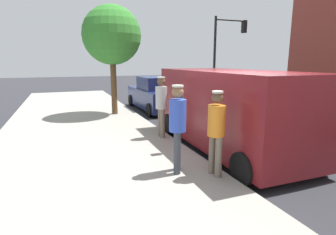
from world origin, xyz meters
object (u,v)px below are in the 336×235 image
object	(u,v)px
parked_van	(228,108)
parked_sedan_behind	(157,95)
traffic_light_corner	(226,44)
pedestrian_in_blue	(178,123)
street_tree	(112,36)
pedestrian_in_orange	(216,128)
pedestrian_in_gray	(161,103)
parking_meter_near	(179,111)

from	to	relation	value
parked_van	parked_sedan_behind	world-z (taller)	parked_van
parked_sedan_behind	traffic_light_corner	bearing A→B (deg)	-152.91
pedestrian_in_blue	street_tree	xyz separation A→B (m)	(0.01, -6.76, 2.24)
pedestrian_in_orange	street_tree	size ratio (longest dim) A/B	0.38
parked_sedan_behind	pedestrian_in_orange	bearing A→B (deg)	78.70
parked_van	traffic_light_corner	world-z (taller)	traffic_light_corner
traffic_light_corner	pedestrian_in_blue	bearing A→B (deg)	52.94
pedestrian_in_gray	parked_sedan_behind	world-z (taller)	pedestrian_in_gray
parking_meter_near	parked_sedan_behind	xyz separation A→B (m)	(-1.74, -6.68, -0.43)
pedestrian_in_orange	parked_sedan_behind	size ratio (longest dim) A/B	0.38
pedestrian_in_gray	street_tree	xyz separation A→B (m)	(0.61, -4.18, 2.23)
pedestrian_in_blue	traffic_light_corner	bearing A→B (deg)	-127.06
parked_sedan_behind	parked_van	bearing A→B (deg)	87.94
parking_meter_near	pedestrian_in_orange	xyz separation A→B (m)	(-0.09, 1.58, -0.06)
pedestrian_in_gray	traffic_light_corner	bearing A→B (deg)	-132.53
pedestrian_in_gray	parked_sedan_behind	xyz separation A→B (m)	(-1.68, -5.26, -0.44)
pedestrian_in_blue	parked_sedan_behind	world-z (taller)	pedestrian_in_blue
parked_van	pedestrian_in_orange	bearing A→B (deg)	50.22
pedestrian_in_gray	traffic_light_corner	distance (m)	11.48
pedestrian_in_orange	parked_van	xyz separation A→B (m)	(-1.41, -1.70, 0.04)
pedestrian_in_blue	parking_meter_near	bearing A→B (deg)	-115.59
parked_sedan_behind	traffic_light_corner	size ratio (longest dim) A/B	0.85
parked_van	street_tree	bearing A→B (deg)	-69.41
pedestrian_in_orange	traffic_light_corner	xyz separation A→B (m)	(-7.57, -11.29, 2.40)
parked_van	street_tree	world-z (taller)	street_tree
traffic_light_corner	street_tree	distance (m)	9.18
pedestrian_in_orange	pedestrian_in_gray	xyz separation A→B (m)	(0.03, -3.00, 0.07)
pedestrian_in_blue	pedestrian_in_gray	size ratio (longest dim) A/B	0.99
pedestrian_in_orange	parking_meter_near	bearing A→B (deg)	-86.90
pedestrian_in_blue	parked_van	distance (m)	2.41
parked_van	parking_meter_near	bearing A→B (deg)	4.71
parking_meter_near	pedestrian_in_orange	world-z (taller)	pedestrian_in_orange
parking_meter_near	pedestrian_in_blue	distance (m)	1.27
pedestrian_in_blue	street_tree	size ratio (longest dim) A/B	0.40
parked_sedan_behind	traffic_light_corner	xyz separation A→B (m)	(-5.92, -3.03, 2.77)
pedestrian_in_blue	parked_sedan_behind	bearing A→B (deg)	-106.27
parking_meter_near	pedestrian_in_gray	distance (m)	1.43
street_tree	pedestrian_in_orange	bearing A→B (deg)	95.14
pedestrian_in_orange	pedestrian_in_gray	bearing A→B (deg)	-89.39
parking_meter_near	parked_sedan_behind	size ratio (longest dim) A/B	0.34
pedestrian_in_orange	pedestrian_in_blue	xyz separation A→B (m)	(0.64, -0.43, 0.07)
parking_meter_near	parked_sedan_behind	world-z (taller)	parking_meter_near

